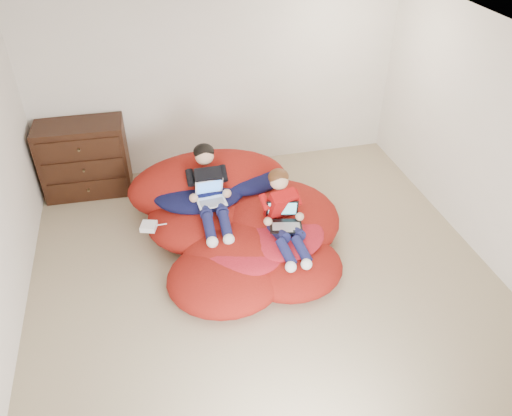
# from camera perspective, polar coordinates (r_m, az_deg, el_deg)

# --- Properties ---
(room_shell) EXTENTS (5.10, 5.10, 2.77)m
(room_shell) POSITION_cam_1_polar(r_m,az_deg,el_deg) (5.40, 0.96, -6.08)
(room_shell) COLOR tan
(room_shell) RESTS_ON ground
(dresser) EXTENTS (1.13, 0.64, 1.00)m
(dresser) POSITION_cam_1_polar(r_m,az_deg,el_deg) (6.98, -19.00, 5.35)
(dresser) COLOR black
(dresser) RESTS_ON ground
(beanbag_pile) EXTENTS (2.47, 2.42, 0.93)m
(beanbag_pile) POSITION_cam_1_polar(r_m,az_deg,el_deg) (5.88, -2.15, -1.42)
(beanbag_pile) COLOR #9F1911
(beanbag_pile) RESTS_ON ground
(cream_pillow) EXTENTS (0.46, 0.29, 0.29)m
(cream_pillow) POSITION_cam_1_polar(r_m,az_deg,el_deg) (6.27, -8.42, 4.73)
(cream_pillow) COLOR white
(cream_pillow) RESTS_ON beanbag_pile
(older_boy) EXTENTS (0.32, 1.10, 0.74)m
(older_boy) POSITION_cam_1_polar(r_m,az_deg,el_deg) (5.70, -5.37, 2.40)
(older_boy) COLOR black
(older_boy) RESTS_ON beanbag_pile
(younger_boy) EXTENTS (0.37, 0.98, 0.72)m
(younger_boy) POSITION_cam_1_polar(r_m,az_deg,el_deg) (5.40, 3.18, -0.41)
(younger_boy) COLOR #B81010
(younger_boy) RESTS_ON beanbag_pile
(laptop_white) EXTENTS (0.33, 0.31, 0.23)m
(laptop_white) POSITION_cam_1_polar(r_m,az_deg,el_deg) (5.68, -5.21, 1.45)
(laptop_white) COLOR white
(laptop_white) RESTS_ON older_boy
(laptop_black) EXTENTS (0.39, 0.39, 0.25)m
(laptop_black) POSITION_cam_1_polar(r_m,az_deg,el_deg) (5.42, 3.25, -1.19)
(laptop_black) COLOR black
(laptop_black) RESTS_ON younger_boy
(power_adapter) EXTENTS (0.21, 0.21, 0.06)m
(power_adapter) POSITION_cam_1_polar(r_m,az_deg,el_deg) (5.66, -12.16, -2.07)
(power_adapter) COLOR white
(power_adapter) RESTS_ON beanbag_pile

